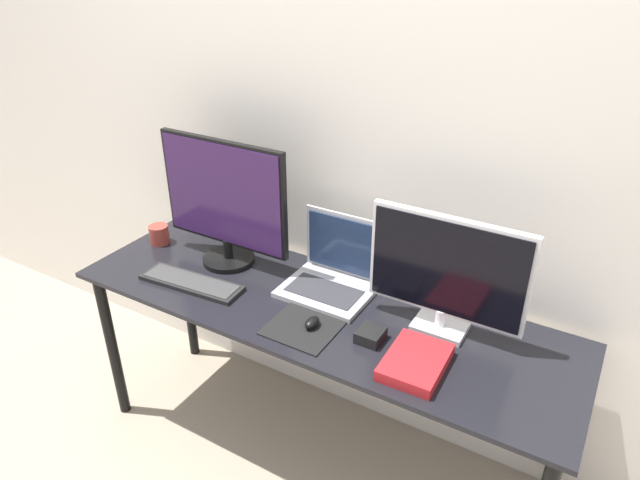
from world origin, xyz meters
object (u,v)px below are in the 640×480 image
Objects in this scene: monitor_right at (446,273)px; book at (415,362)px; keyboard at (191,283)px; power_brick at (371,335)px; mouse at (312,323)px; mug at (159,234)px; monitor_left at (224,202)px; laptop at (334,271)px.

monitor_right is 2.16× the size of book.
keyboard is 4.69× the size of power_brick.
mouse is at bearing 178.70° from book.
mouse is at bearing -11.89° from mug.
power_brick is (-0.17, -0.17, -0.20)m from monitor_right.
keyboard is 0.71m from power_brick.
power_brick is (0.70, -0.16, -0.24)m from monitor_left.
mug is (-1.21, -0.03, -0.18)m from monitor_right.
mug is (-1.21, 0.19, 0.02)m from book.
monitor_right is at bearing 90.26° from book.
power_brick is at bearing -13.35° from monitor_left.
mug is at bearing -174.48° from laptop.
monitor_right reaches higher than mug.
monitor_right reaches higher than keyboard.
laptop is 0.52m from keyboard.
monitor_left is 0.41m from mug.
monitor_right is 5.84× the size of power_brick.
monitor_left is 6.29× the size of power_brick.
mouse is 0.36m from book.
monitor_left is 1.73× the size of laptop.
mouse is at bearing -168.22° from power_brick.
mouse is (-0.36, -0.20, -0.19)m from monitor_right.
book reaches higher than keyboard.
monitor_left is at bearing 157.88° from mouse.
laptop reaches higher than mouse.
monitor_right is 0.46m from mouse.
power_brick is at bearing -40.27° from laptop.
monitor_left is 0.75m from power_brick.
book is at bearing -0.47° from keyboard.
power_brick is (0.71, 0.04, 0.01)m from keyboard.
mouse is 0.20m from power_brick.
keyboard is at bearing -179.89° from mouse.
mug is (-0.33, 0.18, 0.03)m from keyboard.
monitor_right is at bearing 13.21° from keyboard.
keyboard is 5.12× the size of mug.
monitor_right is 1.22m from mug.
power_brick is (-0.17, 0.05, 0.00)m from book.
laptop reaches higher than book.
monitor_left is at bearing -173.63° from laptop.
mug is 1.05m from power_brick.
mug is at bearing -175.57° from monitor_left.
book is 2.96× the size of mug.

